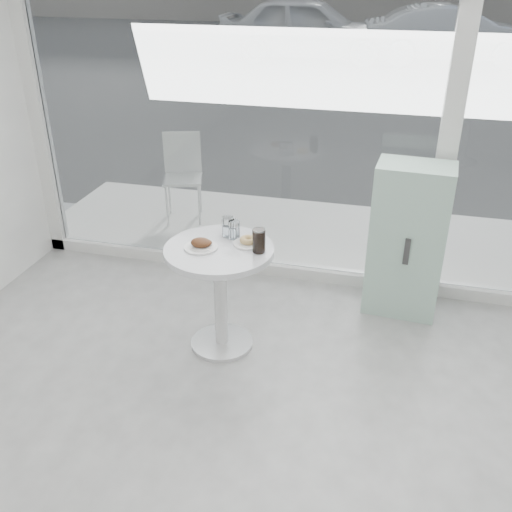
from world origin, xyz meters
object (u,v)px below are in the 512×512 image
(patio_chair, at_px, (183,171))
(plate_donut, at_px, (248,242))
(mint_cabinet, at_px, (407,240))
(water_tumbler_a, at_px, (228,228))
(plate_fritter, at_px, (201,244))
(main_table, at_px, (220,277))
(water_tumbler_b, at_px, (234,231))
(car_white, at_px, (309,29))
(cola_glass, at_px, (259,241))
(car_silver, at_px, (451,35))

(patio_chair, bearing_deg, plate_donut, -75.62)
(mint_cabinet, height_order, patio_chair, mint_cabinet)
(water_tumbler_a, bearing_deg, plate_donut, -29.76)
(patio_chair, bearing_deg, mint_cabinet, -45.58)
(plate_fritter, xyz_separation_m, water_tumbler_a, (0.11, 0.22, 0.03))
(mint_cabinet, distance_m, patio_chair, 2.50)
(main_table, xyz_separation_m, water_tumbler_b, (0.06, 0.16, 0.28))
(main_table, bearing_deg, car_white, 97.07)
(patio_chair, distance_m, water_tumbler_b, 2.12)
(mint_cabinet, bearing_deg, cola_glass, -135.20)
(water_tumbler_a, bearing_deg, patio_chair, 119.78)
(car_white, xyz_separation_m, water_tumbler_a, (1.57, -12.43, 0.04))
(plate_donut, bearing_deg, mint_cabinet, 34.84)
(car_white, relative_size, plate_fritter, 21.21)
(car_white, bearing_deg, mint_cabinet, -168.18)
(patio_chair, relative_size, water_tumbler_a, 6.48)
(mint_cabinet, relative_size, car_silver, 0.27)
(mint_cabinet, bearing_deg, water_tumbler_b, -146.31)
(cola_glass, bearing_deg, water_tumbler_b, 143.70)
(mint_cabinet, height_order, plate_donut, mint_cabinet)
(car_silver, bearing_deg, water_tumbler_a, 162.71)
(cola_glass, bearing_deg, main_table, -177.94)
(car_white, relative_size, car_silver, 1.08)
(plate_fritter, distance_m, water_tumbler_a, 0.25)
(main_table, height_order, plate_donut, plate_donut)
(car_silver, xyz_separation_m, water_tumbler_a, (-2.01, -12.69, 0.12))
(water_tumbler_a, distance_m, water_tumbler_b, 0.06)
(car_white, distance_m, plate_fritter, 12.74)
(plate_fritter, bearing_deg, patio_chair, 114.35)
(water_tumbler_a, height_order, cola_glass, cola_glass)
(mint_cabinet, distance_m, car_silver, 12.10)
(patio_chair, xyz_separation_m, water_tumbler_b, (1.07, -1.81, 0.28))
(car_silver, bearing_deg, car_white, 85.93)
(water_tumbler_a, xyz_separation_m, water_tumbler_b, (0.05, -0.03, -0.00))
(patio_chair, height_order, water_tumbler_b, patio_chair)
(patio_chair, distance_m, cola_glass, 2.36)
(car_white, bearing_deg, car_silver, -87.14)
(main_table, relative_size, cola_glass, 4.82)
(mint_cabinet, distance_m, car_white, 12.13)
(patio_chair, height_order, water_tumbler_a, patio_chair)
(plate_fritter, height_order, cola_glass, cola_glass)
(patio_chair, relative_size, plate_donut, 4.46)
(mint_cabinet, relative_size, plate_fritter, 5.33)
(patio_chair, relative_size, cola_glass, 5.42)
(main_table, distance_m, water_tumbler_a, 0.34)
(mint_cabinet, xyz_separation_m, plate_fritter, (-1.30, -0.84, 0.21))
(main_table, height_order, car_white, car_white)
(main_table, height_order, mint_cabinet, mint_cabinet)
(main_table, distance_m, car_white, 12.72)
(car_white, distance_m, car_silver, 3.59)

